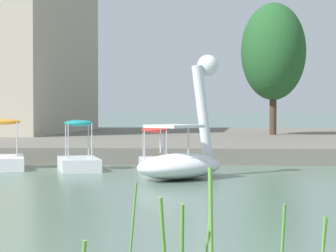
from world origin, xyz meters
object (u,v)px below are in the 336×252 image
object	(u,v)px
tree_broadleaf_left	(273,52)
pedal_boat_orange	(1,156)
swan_boat	(183,154)
pedal_boat_teal	(79,157)
pedal_boat_red	(155,157)

from	to	relation	value
tree_broadleaf_left	pedal_boat_orange	bearing A→B (deg)	-125.97
tree_broadleaf_left	swan_boat	bearing A→B (deg)	-104.34
swan_boat	tree_broadleaf_left	bearing A→B (deg)	75.66
swan_boat	pedal_boat_orange	xyz separation A→B (m)	(-5.91, 2.60, -0.25)
pedal_boat_teal	tree_broadleaf_left	world-z (taller)	tree_broadleaf_left
pedal_boat_teal	tree_broadleaf_left	size ratio (longest dim) A/B	0.35
pedal_boat_red	tree_broadleaf_left	xyz separation A→B (m)	(5.21, 14.16, 4.50)
pedal_boat_red	pedal_boat_orange	bearing A→B (deg)	178.01
pedal_boat_teal	pedal_boat_orange	bearing A→B (deg)	174.57
pedal_boat_teal	swan_boat	bearing A→B (deg)	-35.05
pedal_boat_red	tree_broadleaf_left	world-z (taller)	tree_broadleaf_left
swan_boat	pedal_boat_orange	world-z (taller)	swan_boat
swan_boat	tree_broadleaf_left	distance (m)	17.64
swan_boat	pedal_boat_teal	distance (m)	4.11
pedal_boat_red	pedal_boat_teal	distance (m)	2.39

